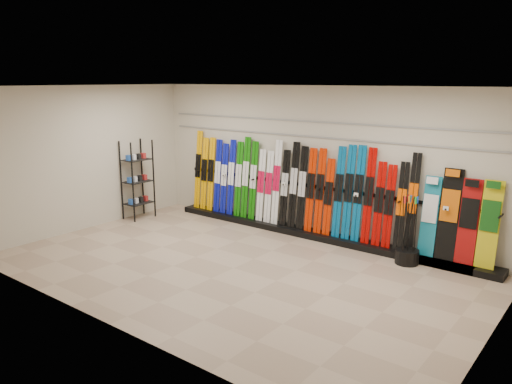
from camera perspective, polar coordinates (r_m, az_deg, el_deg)
The scene contains 13 objects.
floor at distance 8.52m, azimuth -2.57°, elevation -8.69°, with size 8.00×8.00×0.00m, color gray.
back_wall at distance 10.10m, azimuth 6.55°, elevation 3.48°, with size 8.00×8.00×0.00m, color beige.
left_wall at distance 11.08m, azimuth -18.70°, elevation 3.71°, with size 5.00×5.00×0.00m, color beige.
right_wall at distance 6.36m, azimuth 26.06°, elevation -3.30°, with size 5.00×5.00×0.00m, color beige.
ceiling at distance 7.93m, azimuth -2.79°, elevation 11.92°, with size 8.00×8.00×0.00m, color silver.
ski_rack_base at distance 10.14m, azimuth 6.79°, elevation -4.87°, with size 8.00×0.40×0.12m, color black.
skis at distance 10.29m, azimuth 3.79°, elevation 0.64°, with size 5.36×0.21×1.82m.
snowboards at distance 8.97m, azimuth 22.20°, elevation -2.88°, with size 1.26×0.24×1.55m.
accessory_rack at distance 11.61m, azimuth -13.38°, elevation 1.38°, with size 0.40×0.60×1.78m, color black.
pole_bin at distance 9.06m, azimuth 16.87°, elevation -7.08°, with size 0.40×0.40×0.25m, color black.
ski_poles at distance 8.92m, azimuth 16.98°, elevation -4.12°, with size 0.26×0.25×1.18m.
slatwall_rail_0 at distance 10.01m, azimuth 6.56°, elevation 6.29°, with size 7.60×0.02×0.03m, color gray.
slatwall_rail_1 at distance 9.98m, azimuth 6.61°, elevation 8.00°, with size 7.60×0.02×0.03m, color gray.
Camera 1 is at (5.14, -6.04, 3.12)m, focal length 35.00 mm.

